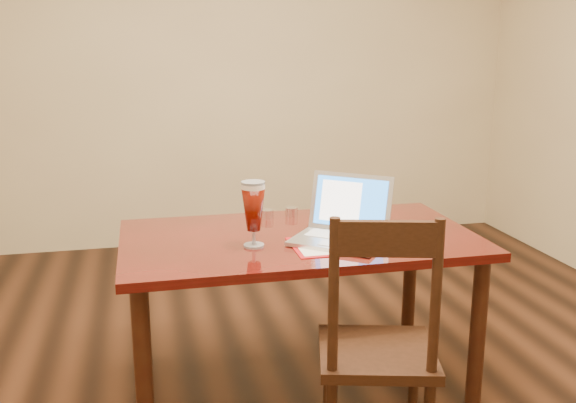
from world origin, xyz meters
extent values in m
cube|color=tan|center=(0.00, 2.50, 1.35)|extent=(4.50, 0.01, 2.70)
cube|color=#510D0A|center=(0.02, 0.22, 0.69)|extent=(1.51, 0.85, 0.04)
cylinder|color=black|center=(-0.66, -0.13, 0.33)|extent=(0.07, 0.07, 0.67)
cylinder|color=black|center=(0.70, -0.13, 0.33)|extent=(0.07, 0.07, 0.67)
cylinder|color=black|center=(-0.66, 0.57, 0.33)|extent=(0.07, 0.07, 0.67)
cylinder|color=black|center=(0.70, 0.57, 0.33)|extent=(0.07, 0.07, 0.67)
cube|color=maroon|center=(0.14, 0.05, 0.71)|extent=(0.40, 0.28, 0.00)
cube|color=beige|center=(0.14, 0.05, 0.71)|extent=(0.36, 0.25, 0.00)
cube|color=#BCBCC0|center=(0.14, 0.06, 0.72)|extent=(0.44, 0.42, 0.02)
cube|color=silver|center=(0.17, 0.10, 0.73)|extent=(0.30, 0.27, 0.00)
cube|color=silver|center=(0.09, 0.01, 0.73)|extent=(0.11, 0.11, 0.00)
cube|color=#BCBCC0|center=(0.23, 0.19, 0.85)|extent=(0.33, 0.28, 0.24)
cube|color=blue|center=(0.23, 0.18, 0.85)|extent=(0.28, 0.24, 0.20)
cube|color=white|center=(0.20, 0.21, 0.85)|extent=(0.17, 0.15, 0.17)
cylinder|color=silver|center=(-0.20, 0.11, 0.71)|extent=(0.08, 0.08, 0.01)
cylinder|color=silver|center=(-0.20, 0.11, 0.75)|extent=(0.01, 0.01, 0.06)
cylinder|color=beige|center=(-0.20, 0.11, 0.96)|extent=(0.10, 0.10, 0.02)
cylinder|color=silver|center=(-0.20, 0.11, 0.97)|extent=(0.10, 0.10, 0.01)
cylinder|color=silver|center=(-0.06, 0.53, 0.73)|extent=(0.06, 0.06, 0.04)
cylinder|color=silver|center=(0.06, 0.55, 0.73)|extent=(0.06, 0.06, 0.04)
cube|color=black|center=(0.16, -0.35, 0.42)|extent=(0.50, 0.48, 0.04)
cylinder|color=black|center=(0.04, -0.16, 0.20)|extent=(0.04, 0.04, 0.40)
cylinder|color=black|center=(0.36, -0.24, 0.20)|extent=(0.04, 0.04, 0.40)
cylinder|color=black|center=(-0.04, -0.46, 0.71)|extent=(0.04, 0.04, 0.53)
cylinder|color=black|center=(0.28, -0.55, 0.71)|extent=(0.04, 0.04, 0.53)
cube|color=black|center=(0.12, -0.51, 0.90)|extent=(0.33, 0.11, 0.12)
camera|label=1|loc=(-0.63, -2.34, 1.51)|focal=40.00mm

